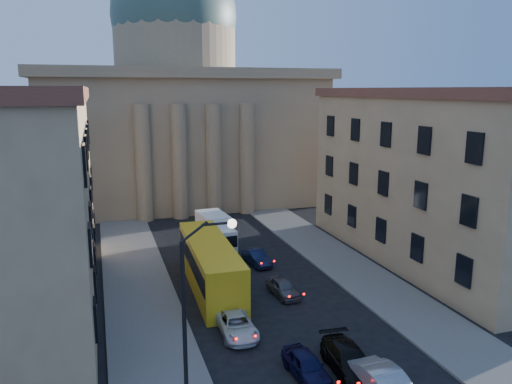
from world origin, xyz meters
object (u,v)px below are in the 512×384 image
(car_left_near, at_px, (306,366))
(city_bus, at_px, (210,264))
(street_lamp, at_px, (195,297))
(box_truck, at_px, (216,233))

(car_left_near, distance_m, city_bus, 13.32)
(city_bus, bearing_deg, street_lamp, -103.17)
(car_left_near, relative_size, city_bus, 0.30)
(street_lamp, relative_size, car_left_near, 2.33)
(car_left_near, bearing_deg, box_truck, 86.39)
(street_lamp, relative_size, box_truck, 1.48)
(box_truck, bearing_deg, car_left_near, -95.91)
(city_bus, height_order, box_truck, city_bus)
(street_lamp, relative_size, city_bus, 0.70)
(car_left_near, bearing_deg, street_lamp, -179.79)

